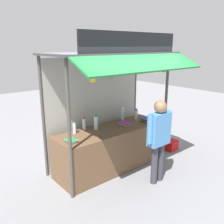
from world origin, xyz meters
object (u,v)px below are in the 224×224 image
at_px(water_bottle_back_left, 96,123).
at_px(magazine_stack_mid_right, 147,120).
at_px(banana_bunch_inner_left, 164,69).
at_px(plastic_crate, 169,145).
at_px(water_bottle_center, 74,128).
at_px(magazine_stack_far_right, 126,124).
at_px(banana_bunch_rightmost, 111,73).
at_px(magazine_stack_far_left, 71,141).
at_px(vendor_person, 159,134).
at_px(banana_bunch_inner_right, 93,78).
at_px(banana_bunch_leftmost, 137,71).
at_px(water_bottle_front_right, 84,124).
at_px(water_bottle_front_left, 136,115).
at_px(water_bottle_rear_center, 123,114).

bearing_deg(water_bottle_back_left, magazine_stack_mid_right, -14.60).
bearing_deg(banana_bunch_inner_left, plastic_crate, 20.86).
distance_m(water_bottle_center, magazine_stack_far_right, 1.14).
height_order(banana_bunch_rightmost, banana_bunch_inner_left, same).
bearing_deg(magazine_stack_mid_right, banana_bunch_rightmost, -165.47).
height_order(magazine_stack_far_left, plastic_crate, magazine_stack_far_left).
bearing_deg(magazine_stack_far_right, banana_bunch_inner_left, -39.16).
bearing_deg(vendor_person, banana_bunch_inner_right, 155.74).
relative_size(magazine_stack_far_right, banana_bunch_leftmost, 1.16).
xyz_separation_m(magazine_stack_far_right, plastic_crate, (1.33, -0.20, -0.78)).
bearing_deg(water_bottle_front_right, banana_bunch_leftmost, -51.00).
relative_size(water_bottle_front_right, banana_bunch_inner_right, 0.83).
xyz_separation_m(magazine_stack_mid_right, plastic_crate, (0.80, -0.07, -0.80)).
xyz_separation_m(water_bottle_front_left, banana_bunch_leftmost, (-0.62, -0.60, 1.07)).
height_order(magazine_stack_far_left, vendor_person, vendor_person).
xyz_separation_m(magazine_stack_mid_right, banana_bunch_inner_right, (-1.72, -0.35, 1.12)).
height_order(water_bottle_rear_center, banana_bunch_inner_left, banana_bunch_inner_left).
relative_size(water_bottle_front_right, banana_bunch_inner_left, 0.94).
height_order(banana_bunch_rightmost, vendor_person, banana_bunch_rightmost).
relative_size(magazine_stack_far_left, vendor_person, 0.16).
height_order(banana_bunch_inner_right, banana_bunch_rightmost, same).
distance_m(water_bottle_center, banana_bunch_leftmost, 1.61).
height_order(water_bottle_front_right, vendor_person, vendor_person).
height_order(water_bottle_rear_center, banana_bunch_inner_right, banana_bunch_inner_right).
relative_size(banana_bunch_inner_left, plastic_crate, 0.82).
bearing_deg(banana_bunch_inner_right, water_bottle_center, 84.26).
distance_m(magazine_stack_mid_right, vendor_person, 1.05).
height_order(water_bottle_rear_center, plastic_crate, water_bottle_rear_center).
distance_m(banana_bunch_leftmost, vendor_person, 1.22).
xyz_separation_m(banana_bunch_inner_right, banana_bunch_rightmost, (0.38, 0.00, 0.04)).
xyz_separation_m(vendor_person, plastic_crate, (1.42, 0.78, -0.84)).
xyz_separation_m(water_bottle_front_right, water_bottle_front_left, (1.28, -0.22, 0.00)).
bearing_deg(vendor_person, plastic_crate, 28.69).
xyz_separation_m(water_bottle_front_left, water_bottle_rear_center, (-0.23, 0.21, 0.01)).
bearing_deg(vendor_person, water_bottle_rear_center, 77.47).
bearing_deg(vendor_person, water_bottle_center, 129.54).
bearing_deg(magazine_stack_far_right, water_bottle_rear_center, 57.96).
relative_size(water_bottle_front_left, banana_bunch_rightmost, 0.95).
distance_m(water_bottle_back_left, water_bottle_front_right, 0.24).
bearing_deg(magazine_stack_far_left, magazine_stack_far_right, 2.98).
bearing_deg(magazine_stack_mid_right, vendor_person, -126.13).
bearing_deg(water_bottle_front_left, magazine_stack_far_left, -174.13).
distance_m(water_bottle_rear_center, magazine_stack_far_right, 0.40).
distance_m(magazine_stack_mid_right, banana_bunch_inner_right, 2.08).
relative_size(magazine_stack_mid_right, vendor_person, 0.18).
bearing_deg(magazine_stack_far_left, water_bottle_center, 50.68).
bearing_deg(vendor_person, water_bottle_back_left, 116.38).
bearing_deg(banana_bunch_rightmost, magazine_stack_far_left, 144.68).
relative_size(water_bottle_front_left, plastic_crate, 0.80).
xyz_separation_m(banana_bunch_rightmost, plastic_crate, (2.14, 0.28, -1.96)).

